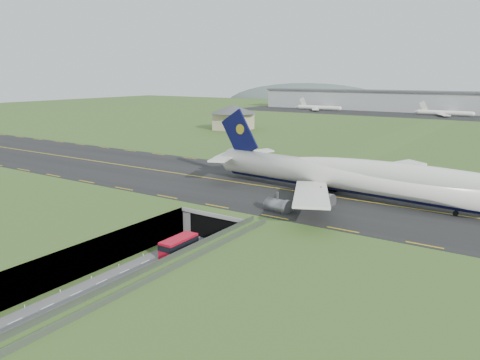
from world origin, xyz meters
The scene contains 10 objects.
ground centered at (0.00, 0.00, 0.00)m, with size 900.00×900.00×0.00m, color #365A24.
airfield_deck centered at (0.00, 0.00, 3.00)m, with size 800.00×800.00×6.00m, color gray.
trench_road centered at (0.00, -7.50, 0.10)m, with size 12.00×75.00×0.20m, color slate.
taxiway centered at (0.00, 33.00, 6.09)m, with size 800.00×44.00×0.18m, color black.
tunnel_portal centered at (0.00, 16.71, 3.33)m, with size 17.00×22.30×6.00m.
guideway centered at (11.00, -19.11, 5.32)m, with size 3.00×53.00×7.05m.
jumbo_jet centered at (21.92, 34.01, 11.15)m, with size 88.61×57.82×19.20m.
shuttle_tram centered at (-0.80, -1.79, 1.83)m, with size 3.31×8.31×3.35m.
service_building centered at (-78.44, 130.59, 13.44)m, with size 25.05×25.05×12.56m.
cargo_terminal centered at (-0.16, 299.41, 13.96)m, with size 320.00×67.00×15.60m.
Camera 1 is at (54.55, -64.64, 33.33)m, focal length 35.00 mm.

